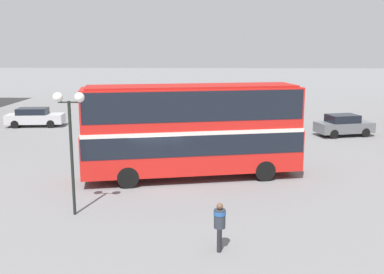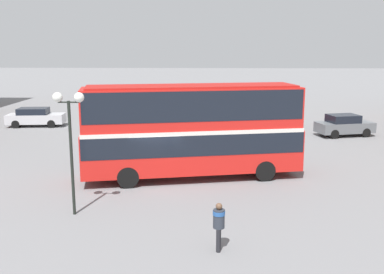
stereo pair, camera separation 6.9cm
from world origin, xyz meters
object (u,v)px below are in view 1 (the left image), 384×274
parked_car_side_street (266,118)px  street_lamp_twin_globe (70,119)px  parked_car_kerb_near (344,125)px  parked_car_kerb_far (35,117)px  double_decker_bus (192,126)px  pedestrian_foreground (220,222)px

parked_car_side_street → street_lamp_twin_globe: street_lamp_twin_globe is taller
parked_car_kerb_near → parked_car_kerb_far: parked_car_kerb_near is taller
street_lamp_twin_globe → double_decker_bus: bearing=49.1°
double_decker_bus → parked_car_kerb_far: (-13.79, 14.78, -1.94)m
parked_car_kerb_far → parked_car_side_street: 19.53m
parked_car_kerb_near → parked_car_kerb_far: size_ratio=0.93×
parked_car_side_street → pedestrian_foreground: bearing=-111.4°
double_decker_bus → parked_car_kerb_far: double_decker_bus is taller
double_decker_bus → street_lamp_twin_globe: street_lamp_twin_globe is taller
street_lamp_twin_globe → pedestrian_foreground: bearing=-28.3°
double_decker_bus → parked_car_side_street: bearing=57.4°
parked_car_side_street → street_lamp_twin_globe: 22.96m
pedestrian_foreground → parked_car_side_street: (4.57, 23.37, -0.20)m
double_decker_bus → parked_car_kerb_near: (11.13, 11.44, -1.91)m
double_decker_bus → parked_car_kerb_far: 20.30m
pedestrian_foreground → street_lamp_twin_globe: size_ratio=0.33×
double_decker_bus → pedestrian_foreground: 8.64m
double_decker_bus → pedestrian_foreground: (1.17, -8.39, -1.72)m
parked_car_kerb_near → parked_car_side_street: parked_car_kerb_near is taller
double_decker_bus → parked_car_kerb_far: bearing=121.4°
parked_car_side_street → street_lamp_twin_globe: (-10.32, -20.28, 3.08)m
parked_car_kerb_near → pedestrian_foreground: bearing=-131.4°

